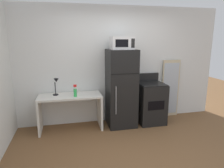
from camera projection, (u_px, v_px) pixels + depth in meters
name	position (u px, v px, depth m)	size (l,w,h in m)	color
ground_plane	(138.00, 158.00, 3.26)	(12.00, 12.00, 0.00)	brown
wall_back_white	(114.00, 65.00, 4.58)	(5.00, 0.10, 2.60)	silver
desk	(70.00, 105.00, 4.21)	(1.29, 0.54, 0.75)	silver
desk_lamp	(56.00, 84.00, 4.10)	(0.14, 0.12, 0.35)	black
spray_bottle	(75.00, 92.00, 4.03)	(0.06, 0.06, 0.25)	green
refrigerator	(121.00, 88.00, 4.36)	(0.60, 0.61, 1.68)	black
microwave	(122.00, 43.00, 4.12)	(0.46, 0.35, 0.26)	silver
oven_range	(150.00, 103.00, 4.59)	(0.58, 0.61, 1.10)	black
leaning_mirror	(170.00, 88.00, 4.91)	(0.44, 0.03, 1.40)	#C6B793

